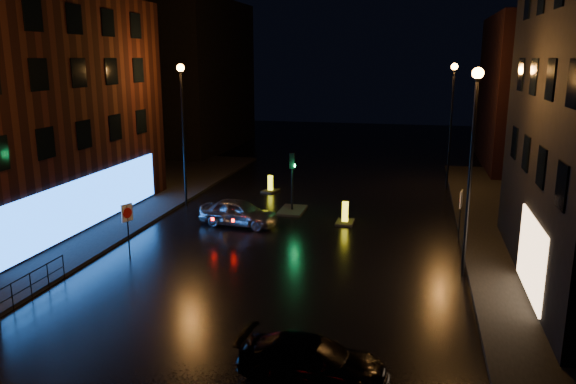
% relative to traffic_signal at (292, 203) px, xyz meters
% --- Properties ---
extents(ground, '(120.00, 120.00, 0.00)m').
position_rel_traffic_signal_xyz_m(ground, '(1.20, -14.00, -0.50)').
color(ground, black).
rests_on(ground, ground).
extents(pavement_left, '(12.00, 44.00, 0.15)m').
position_rel_traffic_signal_xyz_m(pavement_left, '(-12.80, -6.00, -0.43)').
color(pavement_left, black).
rests_on(pavement_left, ground).
extents(building_far_left, '(8.00, 16.00, 14.00)m').
position_rel_traffic_signal_xyz_m(building_far_left, '(-14.80, 21.00, 6.50)').
color(building_far_left, black).
rests_on(building_far_left, ground).
extents(building_far_right, '(8.00, 14.00, 12.00)m').
position_rel_traffic_signal_xyz_m(building_far_right, '(16.20, 18.00, 5.50)').
color(building_far_right, black).
rests_on(building_far_right, ground).
extents(street_lamp_lfar, '(0.44, 0.44, 8.37)m').
position_rel_traffic_signal_xyz_m(street_lamp_lfar, '(-6.60, -0.00, 5.06)').
color(street_lamp_lfar, black).
rests_on(street_lamp_lfar, ground).
extents(street_lamp_rnear, '(0.44, 0.44, 8.37)m').
position_rel_traffic_signal_xyz_m(street_lamp_rnear, '(9.00, -8.00, 5.06)').
color(street_lamp_rnear, black).
rests_on(street_lamp_rnear, ground).
extents(street_lamp_rfar, '(0.44, 0.44, 8.37)m').
position_rel_traffic_signal_xyz_m(street_lamp_rfar, '(9.00, 8.00, 5.06)').
color(street_lamp_rfar, black).
rests_on(street_lamp_rfar, ground).
extents(traffic_signal, '(1.40, 2.40, 3.45)m').
position_rel_traffic_signal_xyz_m(traffic_signal, '(0.00, 0.00, 0.00)').
color(traffic_signal, black).
rests_on(traffic_signal, ground).
extents(guard_railing, '(0.05, 6.04, 1.00)m').
position_rel_traffic_signal_xyz_m(guard_railing, '(-6.80, -15.00, 0.24)').
color(guard_railing, black).
rests_on(guard_railing, ground).
extents(silver_hatchback, '(4.33, 2.15, 1.42)m').
position_rel_traffic_signal_xyz_m(silver_hatchback, '(-2.17, -3.35, 0.21)').
color(silver_hatchback, '#9A9CA2').
rests_on(silver_hatchback, ground).
extents(dark_sedan, '(4.33, 2.03, 1.22)m').
position_rel_traffic_signal_xyz_m(dark_sedan, '(4.42, -17.04, 0.11)').
color(dark_sedan, black).
rests_on(dark_sedan, ground).
extents(bollard_near, '(0.93, 1.38, 1.20)m').
position_rel_traffic_signal_xyz_m(bollard_near, '(3.31, -1.72, -0.24)').
color(bollard_near, black).
rests_on(bollard_near, ground).
extents(bollard_far, '(1.11, 1.42, 1.10)m').
position_rel_traffic_signal_xyz_m(bollard_far, '(-2.50, 4.48, -0.26)').
color(bollard_far, black).
rests_on(bollard_far, ground).
extents(road_sign_left, '(0.28, 0.56, 2.43)m').
position_rel_traffic_signal_xyz_m(road_sign_left, '(-5.47, -9.06, 1.32)').
color(road_sign_left, black).
rests_on(road_sign_left, ground).
extents(road_sign_right, '(0.18, 0.61, 2.54)m').
position_rel_traffic_signal_xyz_m(road_sign_right, '(9.09, -3.48, 1.40)').
color(road_sign_right, black).
rests_on(road_sign_right, ground).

